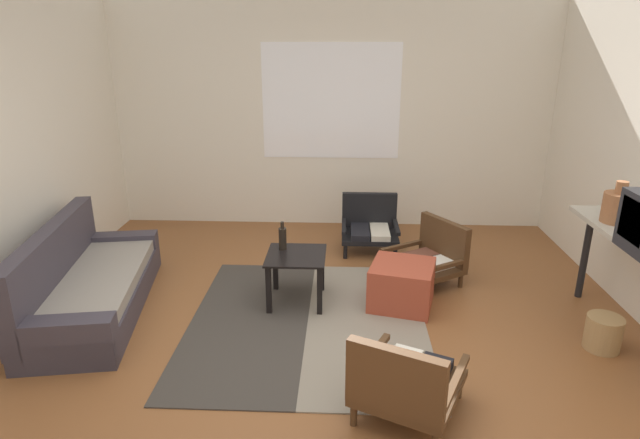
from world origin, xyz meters
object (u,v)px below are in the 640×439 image
object	(u,v)px
coffee_table	(296,265)
armchair_corner	(430,256)
couch	(88,286)
console_shelf	(637,252)
wicker_basket	(603,333)
clay_vase	(618,207)
glass_bottle	(283,238)
armchair_striped_foreground	(405,383)
ottoman_orange	(402,285)
armchair_by_window	(370,225)

from	to	relation	value
coffee_table	armchair_corner	bearing A→B (deg)	22.09
couch	console_shelf	distance (m)	4.34
couch	wicker_basket	bearing A→B (deg)	-5.63
coffee_table	clay_vase	bearing A→B (deg)	-3.72
glass_bottle	wicker_basket	size ratio (longest dim) A/B	0.98
couch	wicker_basket	world-z (taller)	couch
armchair_corner	glass_bottle	distance (m)	1.45
armchair_corner	wicker_basket	bearing A→B (deg)	-45.61
glass_bottle	wicker_basket	world-z (taller)	glass_bottle
console_shelf	armchair_corner	bearing A→B (deg)	141.69
wicker_basket	armchair_striped_foreground	bearing A→B (deg)	-151.53
glass_bottle	armchair_striped_foreground	bearing A→B (deg)	-60.40
coffee_table	ottoman_orange	world-z (taller)	coffee_table
coffee_table	console_shelf	world-z (taller)	console_shelf
armchair_by_window	armchair_striped_foreground	distance (m)	2.79
coffee_table	armchair_by_window	bearing A→B (deg)	61.87
armchair_by_window	armchair_striped_foreground	bearing A→B (deg)	-88.12
wicker_basket	armchair_corner	bearing A→B (deg)	134.39
couch	armchair_striped_foreground	distance (m)	2.84
clay_vase	couch	bearing A→B (deg)	-179.04
couch	clay_vase	world-z (taller)	clay_vase
coffee_table	armchair_striped_foreground	size ratio (longest dim) A/B	0.64
armchair_striped_foreground	coffee_table	bearing A→B (deg)	117.79
ottoman_orange	armchair_by_window	bearing A→B (deg)	99.54
coffee_table	console_shelf	size ratio (longest dim) A/B	0.33
armchair_by_window	wicker_basket	xyz separation A→B (m)	(1.66, -1.94, -0.14)
armchair_corner	armchair_by_window	bearing A→B (deg)	124.02
console_shelf	glass_bottle	bearing A→B (deg)	166.31
couch	ottoman_orange	world-z (taller)	couch
console_shelf	coffee_table	bearing A→B (deg)	168.17
coffee_table	armchair_corner	xyz separation A→B (m)	(1.23, 0.50, -0.10)
clay_vase	armchair_corner	bearing A→B (deg)	153.01
coffee_table	armchair_striped_foreground	bearing A→B (deg)	-62.21
armchair_corner	ottoman_orange	size ratio (longest dim) A/B	1.59
armchair_by_window	ottoman_orange	distance (m)	1.35
armchair_by_window	ottoman_orange	bearing A→B (deg)	-80.46
couch	armchair_by_window	world-z (taller)	couch
armchair_striped_foreground	glass_bottle	size ratio (longest dim) A/B	3.22
console_shelf	couch	bearing A→B (deg)	176.07
console_shelf	ottoman_orange	bearing A→B (deg)	162.64
armchair_corner	wicker_basket	xyz separation A→B (m)	(1.12, -1.14, -0.12)
coffee_table	glass_bottle	bearing A→B (deg)	137.48
console_shelf	clay_vase	xyz separation A→B (m)	(-0.00, 0.37, 0.23)
glass_bottle	armchair_corner	bearing A→B (deg)	15.71
armchair_striped_foreground	armchair_corner	distance (m)	2.04
ottoman_orange	wicker_basket	size ratio (longest dim) A/B	1.99
coffee_table	clay_vase	xyz separation A→B (m)	(2.54, -0.17, 0.62)
armchair_by_window	glass_bottle	world-z (taller)	glass_bottle
couch	clay_vase	bearing A→B (deg)	0.96
ottoman_orange	armchair_striped_foreground	bearing A→B (deg)	-95.09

